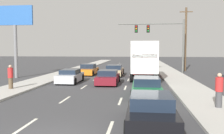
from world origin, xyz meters
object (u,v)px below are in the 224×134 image
(car_silver, at_px, (70,76))
(car_maroon, at_px, (108,77))
(car_tan, at_px, (114,71))
(car_black, at_px, (151,111))
(utility_pole_mid, at_px, (186,39))
(traffic_signal_mast, at_px, (156,33))
(car_green, at_px, (147,87))
(car_orange, at_px, (88,70))
(pedestrian_near_corner, at_px, (219,90))
(pedestrian_mid_block, at_px, (11,77))
(box_truck, at_px, (144,59))
(roadside_billboard, at_px, (15,27))

(car_silver, relative_size, car_maroon, 0.93)
(car_tan, relative_size, car_black, 1.14)
(utility_pole_mid, bearing_deg, traffic_signal_mast, -145.78)
(car_maroon, relative_size, car_green, 0.95)
(car_maroon, distance_m, car_green, 5.96)
(car_orange, relative_size, pedestrian_near_corner, 2.39)
(car_orange, height_order, car_green, car_orange)
(car_silver, bearing_deg, car_black, -59.60)
(car_maroon, height_order, car_green, car_maroon)
(pedestrian_mid_block, bearing_deg, box_truck, 37.02)
(car_black, bearing_deg, car_silver, 120.40)
(car_black, xyz_separation_m, roadside_billboard, (-13.78, 14.69, 4.92))
(utility_pole_mid, bearing_deg, car_tan, -143.23)
(utility_pole_mid, bearing_deg, roadside_billboard, -152.03)
(car_tan, height_order, traffic_signal_mast, traffic_signal_mast)
(car_tan, relative_size, roadside_billboard, 0.61)
(car_maroon, height_order, pedestrian_mid_block, pedestrian_mid_block)
(car_maroon, bearing_deg, utility_pole_mid, 56.29)
(traffic_signal_mast, relative_size, roadside_billboard, 1.11)
(box_truck, distance_m, roadside_billboard, 14.11)
(car_silver, bearing_deg, pedestrian_near_corner, -40.43)
(car_tan, xyz_separation_m, box_truck, (3.35, -3.60, 1.56))
(car_maroon, bearing_deg, roadside_billboard, 162.25)
(box_truck, xyz_separation_m, car_black, (0.09, -14.55, -1.55))
(car_silver, xyz_separation_m, car_green, (6.87, -5.36, -0.03))
(car_orange, distance_m, car_black, 19.80)
(box_truck, xyz_separation_m, traffic_signal_mast, (1.70, 7.67, 3.07))
(car_maroon, bearing_deg, traffic_signal_mast, 65.81)
(car_silver, xyz_separation_m, utility_pole_mid, (12.84, 13.47, 4.04))
(car_tan, xyz_separation_m, car_maroon, (0.16, -6.83, 0.00))
(car_orange, bearing_deg, utility_pole_mid, 27.33)
(car_silver, xyz_separation_m, box_truck, (6.78, 2.84, 1.55))
(roadside_billboard, bearing_deg, car_maroon, -17.75)
(car_black, height_order, roadside_billboard, roadside_billboard)
(car_tan, distance_m, car_green, 12.30)
(car_green, bearing_deg, utility_pole_mid, 72.42)
(utility_pole_mid, bearing_deg, box_truck, -119.67)
(car_maroon, relative_size, car_black, 1.05)
(car_green, distance_m, utility_pole_mid, 20.17)
(car_silver, bearing_deg, box_truck, 22.76)
(car_orange, height_order, car_maroon, car_orange)
(car_green, distance_m, traffic_signal_mast, 16.62)
(car_black, bearing_deg, car_green, 89.99)
(car_black, bearing_deg, car_maroon, 106.13)
(pedestrian_mid_block, bearing_deg, car_tan, 59.24)
(traffic_signal_mast, height_order, pedestrian_near_corner, traffic_signal_mast)
(car_green, relative_size, roadside_billboard, 0.59)
(car_orange, distance_m, car_tan, 3.27)
(car_tan, bearing_deg, car_orange, 171.31)
(car_maroon, bearing_deg, car_green, -56.67)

